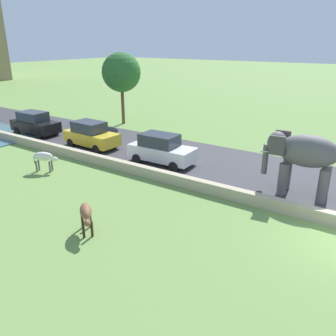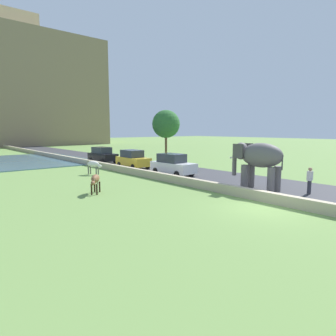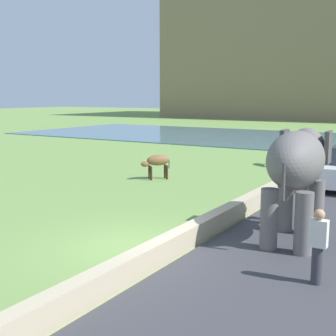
{
  "view_description": "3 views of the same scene",
  "coord_description": "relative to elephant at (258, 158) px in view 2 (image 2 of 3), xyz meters",
  "views": [
    {
      "loc": [
        -12.55,
        -0.7,
        6.98
      ],
      "look_at": [
        0.35,
        8.05,
        1.18
      ],
      "focal_mm": 36.75,
      "sensor_mm": 36.0,
      "label": 1
    },
    {
      "loc": [
        -12.62,
        -7.52,
        3.82
      ],
      "look_at": [
        -1.84,
        5.07,
        1.63
      ],
      "focal_mm": 31.46,
      "sensor_mm": 36.0,
      "label": 2
    },
    {
      "loc": [
        6.66,
        -9.16,
        3.87
      ],
      "look_at": [
        -1.95,
        4.86,
        1.24
      ],
      "focal_mm": 48.55,
      "sensor_mm": 36.0,
      "label": 3
    }
  ],
  "objects": [
    {
      "name": "car_yellow",
      "position": [
        0.02,
        13.9,
        -1.14
      ],
      "size": [
        1.92,
        4.06,
        1.8
      ],
      "color": "gold",
      "rests_on": "ground"
    },
    {
      "name": "road_surface",
      "position": [
        1.59,
        17.38,
        -2.01
      ],
      "size": [
        7.0,
        120.0,
        0.06
      ],
      "primitive_type": "cube",
      "color": "#38383D",
      "rests_on": "ground"
    },
    {
      "name": "person_beside_elephant",
      "position": [
        1.23,
        -2.69,
        -1.16
      ],
      "size": [
        0.36,
        0.22,
        1.63
      ],
      "color": "#33333D",
      "rests_on": "ground"
    },
    {
      "name": "cow_brown",
      "position": [
        -8.11,
        5.75,
        -1.2
      ],
      "size": [
        1.14,
        1.28,
        1.15
      ],
      "color": "brown",
      "rests_on": "ground"
    },
    {
      "name": "barrier_wall",
      "position": [
        -2.21,
        15.38,
        -1.75
      ],
      "size": [
        0.4,
        110.0,
        0.56
      ],
      "primitive_type": "cube",
      "color": "tan",
      "rests_on": "ground"
    },
    {
      "name": "car_black",
      "position": [
        0.02,
        20.08,
        -1.14
      ],
      "size": [
        1.91,
        4.06,
        1.8
      ],
      "color": "black",
      "rests_on": "ground"
    },
    {
      "name": "tree_near",
      "position": [
        6.84,
        16.93,
        2.38
      ],
      "size": [
        3.32,
        3.32,
        6.1
      ],
      "color": "brown",
      "rests_on": "ground"
    },
    {
      "name": "cow_white",
      "position": [
        -4.77,
        12.65,
        -1.2
      ],
      "size": [
        0.98,
        1.37,
        1.15
      ],
      "color": "silver",
      "rests_on": "ground"
    },
    {
      "name": "elephant",
      "position": [
        0.0,
        0.0,
        0.0
      ],
      "size": [
        1.61,
        3.52,
        2.99
      ],
      "color": "#605B5B",
      "rests_on": "ground"
    },
    {
      "name": "car_white",
      "position": [
        0.02,
        7.98,
        -1.14
      ],
      "size": [
        1.89,
        4.05,
        1.8
      ],
      "color": "white",
      "rests_on": "ground"
    },
    {
      "name": "ground_plane",
      "position": [
        -3.41,
        -2.62,
        -2.04
      ],
      "size": [
        220.0,
        220.0,
        0.0
      ],
      "primitive_type": "plane",
      "color": "#6B8E47"
    }
  ]
}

